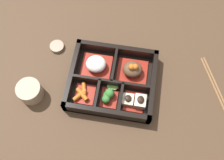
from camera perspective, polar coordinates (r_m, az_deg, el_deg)
The scene contains 12 objects.
ground_plane at distance 0.83m, azimuth 0.00°, elevation -0.68°, with size 3.00×3.00×0.00m, color #4C3523.
bento_base at distance 0.82m, azimuth 0.00°, elevation -0.55°, with size 0.26×0.23×0.01m.
bento_rim at distance 0.80m, azimuth -0.04°, elevation -0.24°, with size 0.26×0.23×0.05m.
bowl_rice at distance 0.82m, azimuth -3.48°, elevation 3.35°, with size 0.09×0.09×0.04m.
bowl_stew at distance 0.81m, azimuth 4.48°, elevation 2.22°, with size 0.09×0.09×0.05m.
bowl_carrots at distance 0.80m, azimuth -6.31°, elevation -2.97°, with size 0.06×0.07×0.02m.
bowl_greens at distance 0.78m, azimuth -0.92°, elevation -3.50°, with size 0.05×0.06×0.03m.
bowl_tofu at distance 0.78m, azimuth 4.98°, elevation -4.52°, with size 0.07×0.06×0.04m.
bowl_pickles at distance 0.81m, azimuth 0.35°, elevation -1.33°, with size 0.04×0.04×0.01m.
tea_cup at distance 0.82m, azimuth -17.43°, elevation -2.33°, with size 0.07×0.07×0.05m.
chopsticks at distance 0.88m, azimuth 21.76°, elevation -1.50°, with size 0.10×0.21×0.01m.
sauce_dish at distance 0.90m, azimuth -11.89°, elevation 7.15°, with size 0.05×0.05×0.01m.
Camera 1 is at (0.05, -0.31, 0.76)m, focal length 42.00 mm.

